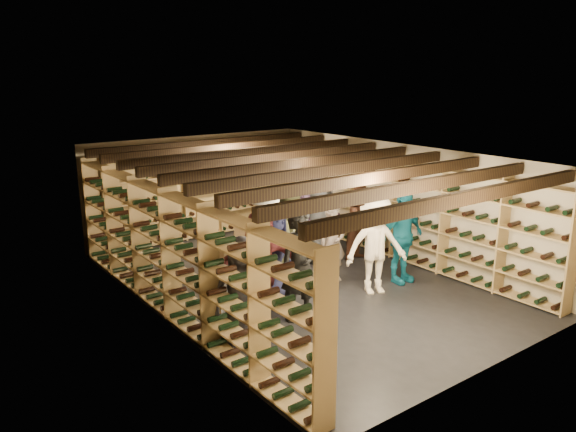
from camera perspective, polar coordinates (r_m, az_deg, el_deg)
The scene contains 23 objects.
ground at distance 10.64m, azimuth 1.18°, elevation -6.75°, with size 8.00×8.00×0.00m, color black.
walls at distance 10.27m, azimuth 1.21°, elevation -0.49°, with size 5.52×8.02×2.40m.
ceiling at distance 10.02m, azimuth 1.25°, elevation 6.15°, with size 5.50×8.00×0.01m, color beige.
ceiling_joists at distance 10.05m, azimuth 1.24°, elevation 5.36°, with size 5.40×7.12×0.18m.
wine_rack_left at distance 9.02m, azimuth -11.83°, elevation -3.77°, with size 0.32×7.50×2.15m.
wine_rack_right at distance 12.00m, azimuth 10.95°, elevation 0.83°, with size 0.32×7.50×2.15m.
wine_rack_back at distance 13.44m, azimuth -8.85°, elevation 2.39°, with size 4.70×0.30×2.15m.
crate_stack_left at distance 12.23m, azimuth -4.15°, elevation -2.24°, with size 0.59×0.49×0.68m.
crate_stack_right at distance 11.32m, azimuth -6.06°, elevation -4.13°, with size 0.53×0.38×0.51m.
crate_loose at distance 12.23m, azimuth 1.61°, elevation -3.46°, with size 0.50×0.33×0.17m, color tan.
person_0 at distance 8.08m, azimuth -4.80°, elevation -7.64°, with size 0.80×0.52×1.64m, color black.
person_1 at distance 8.82m, azimuth 1.20°, elevation -5.11°, with size 0.65×0.43×1.79m, color black.
person_2 at distance 10.05m, azimuth 0.37°, elevation -2.46°, with size 0.90×0.70×1.85m, color brown.
person_3 at distance 10.00m, azimuth 8.97°, elevation -2.96°, with size 1.14×0.66×1.77m, color beige.
person_4 at distance 10.61m, azimuth 11.49°, elevation -2.06°, with size 1.04×0.43×1.77m, color #126B85.
person_5 at distance 9.14m, azimuth -2.80°, elevation -4.65°, with size 1.59×0.51×1.72m, color maroon.
person_6 at distance 9.66m, azimuth -1.46°, elevation -3.84°, with size 0.80×0.52×1.64m, color #1E2245.
person_7 at distance 10.53m, azimuth 4.58°, elevation -2.73°, with size 0.54×0.36×1.49m, color gray.
person_8 at distance 11.77m, azimuth 7.44°, elevation -0.76°, with size 0.76×0.59×1.57m, color #452518.
person_9 at distance 10.40m, azimuth -2.03°, elevation -2.10°, with size 1.15×0.66×1.78m, color #A3A294.
person_10 at distance 11.79m, azimuth 0.03°, elevation -0.61°, with size 0.92×0.38×1.57m, color #27522D.
person_11 at distance 12.12m, azimuth 2.12°, elevation -0.28°, with size 1.42×0.45×1.53m, color slate.
person_12 at distance 11.49m, azimuth 3.32°, elevation -0.44°, with size 0.88×0.57×1.80m, color #36363A.
Camera 1 is at (-6.09, -7.83, 3.86)m, focal length 35.00 mm.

